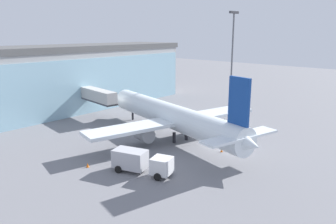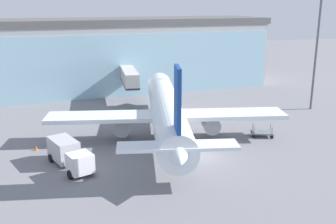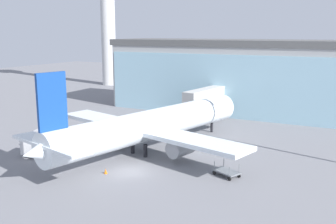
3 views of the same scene
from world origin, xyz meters
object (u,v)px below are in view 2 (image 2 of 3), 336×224
Objects in this scene: apron_light_mast at (318,32)px; jet_bridge at (128,76)px; safety_cone_wingtip at (36,148)px; catering_truck at (69,154)px; baggage_cart at (262,133)px; airplane at (166,111)px; safety_cone_nose at (192,162)px.

jet_bridge is at bearing 152.86° from apron_light_mast.
catering_truck is at bearing -59.73° from safety_cone_wingtip.
safety_cone_wingtip is at bearing -164.09° from baggage_cart.
airplane is 10.99× the size of baggage_cart.
apron_light_mast is at bearing 31.28° from safety_cone_nose.
safety_cone_nose is (12.53, -3.00, -1.19)m from catering_truck.
safety_cone_nose is at bearing -166.96° from airplane.
airplane reaches higher than catering_truck.
catering_truck is at bearing 166.53° from safety_cone_nose.
catering_truck is at bearing 128.68° from airplane.
apron_light_mast is 37.65× the size of safety_cone_wingtip.
safety_cone_nose is (-11.62, -5.88, -0.23)m from baggage_cart.
baggage_cart is at bearing -145.42° from apron_light_mast.
safety_cone_nose is at bearing -130.90° from baggage_cart.
safety_cone_nose is at bearing 56.77° from catering_truck.
apron_light_mast is at bearing -63.88° from airplane.
safety_cone_nose is (0.17, -9.21, -3.18)m from airplane.
jet_bridge is 29.96m from safety_cone_nose.
airplane is 16.15m from safety_cone_wingtip.
apron_light_mast is (27.07, -13.88, 7.80)m from jet_bridge.
safety_cone_nose is at bearing -29.21° from safety_cone_wingtip.
catering_truck is (-12.37, -6.21, -1.99)m from airplane.
airplane is 9.75m from safety_cone_nose.
jet_bridge is 20.49m from airplane.
baggage_cart is at bearing 26.85° from safety_cone_nose.
safety_cone_nose and safety_cone_wingtip have the same top height.
baggage_cart is (11.78, -3.33, -2.95)m from airplane.
baggage_cart is (-14.36, -9.90, -11.64)m from apron_light_mast.
airplane is 63.87× the size of safety_cone_wingtip.
airplane is 63.87× the size of safety_cone_nose.
baggage_cart is at bearing 77.04° from catering_truck.
apron_light_mast reaches higher than safety_cone_nose.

